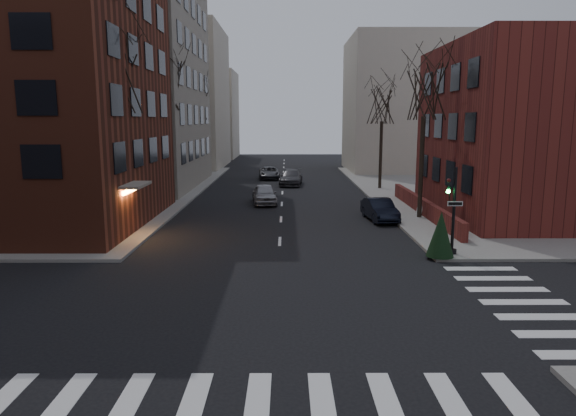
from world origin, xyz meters
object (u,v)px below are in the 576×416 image
Objects in this scene: traffic_signal at (452,216)px; tree_left_a at (114,77)px; car_lane_silver at (264,194)px; car_lane_far at (269,173)px; car_lane_gray at (291,177)px; sandwich_board at (423,208)px; parked_sedan at (380,210)px; tree_left_b at (166,84)px; tree_right_b at (382,104)px; streetlamp_near at (164,149)px; tree_right_a at (425,90)px; evergreen_shrub at (441,234)px; streetlamp_far at (208,138)px; tree_left_c at (198,102)px.

tree_left_a is (-16.74, 5.01, 6.56)m from traffic_signal.
car_lane_far is (-0.18, 16.46, -0.09)m from car_lane_silver.
car_lane_gray is (9.60, 21.35, -7.74)m from tree_left_a.
tree_left_a is 2.38× the size of car_lane_silver.
car_lane_gray is at bearing 96.07° from sandwich_board.
parked_sedan is (15.00, 3.63, -7.78)m from tree_left_a.
tree_left_b reaches higher than tree_right_b.
tree_right_b is 15.10m from car_lane_far.
traffic_signal is 0.93× the size of car_lane_silver.
streetlamp_near is 1.45× the size of car_lane_silver.
tree_right_b is at bearing 18.82° from tree_left_b.
tree_right_a is at bearing -24.44° from tree_left_b.
car_lane_gray is at bearing 157.30° from tree_right_b.
tree_right_b is at bearing -43.83° from car_lane_far.
tree_left_b is at bearing 137.29° from sandwich_board.
car_lane_gray is 2.46× the size of evergreen_shrub.
streetlamp_far is 3.05× the size of evergreen_shrub.
tree_right_b reaches higher than traffic_signal.
car_lane_silver is at bearing -95.69° from car_lane_gray.
car_lane_silver is at bearing 132.20° from sandwich_board.
parked_sedan is at bearing -47.05° from car_lane_silver.
traffic_signal is 0.64× the size of streetlamp_near.
car_lane_gray is 1.10× the size of car_lane_far.
tree_left_a is 28.32m from streetlamp_far.
tree_left_c is (-16.74, 31.01, 6.12)m from traffic_signal.
traffic_signal is at bearing 37.82° from evergreen_shrub.
tree_left_b is at bearing 134.54° from traffic_signal.
tree_left_c is 28.81m from sandwich_board.
tree_left_b is 16.68m from streetlamp_far.
tree_left_c is at bearing 109.11° from car_lane_silver.
car_lane_gray is at bearing 65.78° from tree_left_a.
traffic_signal reaches higher than evergreen_shrub.
streetlamp_near is 20.78m from evergreen_shrub.
sandwich_board is at bearing -58.03° from car_lane_gray.
sandwich_board is (18.03, 4.79, -7.85)m from tree_left_a.
streetlamp_near is (-17.00, -10.00, -3.35)m from tree_right_b.
tree_left_a is 4.98× the size of evergreen_shrub.
streetlamp_far reaches higher than car_lane_gray.
evergreen_shrub is (15.50, -33.50, -3.06)m from streetlamp_far.
tree_left_b is 15.70m from car_lane_gray.
car_lane_far is at bearing 95.26° from sandwich_board.
streetlamp_far reaches higher than car_lane_far.
car_lane_gray is (-7.14, 26.35, -1.17)m from traffic_signal.
car_lane_far is at bearing 106.61° from traffic_signal.
tree_left_c is 2.11× the size of car_lane_far.
streetlamp_near reaches higher than sandwich_board.
tree_right_b is at bearing 87.85° from traffic_signal.
tree_right_a reaches higher than car_lane_gray.
tree_left_a is 28.68m from car_lane_far.
tree_right_a is at bearing -90.00° from tree_right_b.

